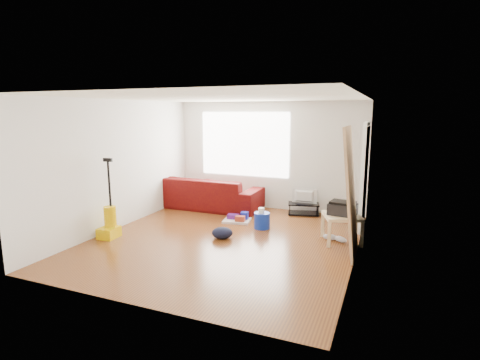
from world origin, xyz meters
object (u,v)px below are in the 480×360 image
at_px(side_table, 342,219).
at_px(sofa, 208,208).
at_px(cleaning_tray, 238,219).
at_px(bucket, 262,228).
at_px(tv_stand, 304,208).
at_px(backpack, 222,238).
at_px(vacuum, 109,223).

bearing_deg(side_table, sofa, 158.93).
bearing_deg(cleaning_tray, bucket, -21.75).
relative_size(tv_stand, side_table, 0.95).
relative_size(bucket, backpack, 0.82).
distance_m(sofa, bucket, 2.00).
bearing_deg(sofa, vacuum, 75.19).
bearing_deg(sofa, cleaning_tray, 143.98).
relative_size(tv_stand, cleaning_tray, 1.26).
bearing_deg(vacuum, bucket, 29.22).
height_order(sofa, cleaning_tray, sofa).
height_order(side_table, vacuum, vacuum).
bearing_deg(bucket, sofa, 148.66).
bearing_deg(tv_stand, cleaning_tray, -151.23).
height_order(cleaning_tray, backpack, cleaning_tray).
height_order(sofa, tv_stand, sofa).
height_order(side_table, backpack, side_table).
distance_m(bucket, cleaning_tray, 0.67).
distance_m(sofa, side_table, 3.52).
relative_size(backpack, vacuum, 0.26).
bearing_deg(sofa, bucket, 148.66).
xyz_separation_m(tv_stand, cleaning_tray, (-1.15, -1.07, -0.08)).
distance_m(tv_stand, bucket, 1.42).
bearing_deg(vacuum, backpack, 16.48).
xyz_separation_m(side_table, cleaning_tray, (-2.17, 0.46, -0.36)).
xyz_separation_m(bucket, vacuum, (-2.40, -1.56, 0.27)).
distance_m(sofa, backpack, 2.26).
height_order(tv_stand, cleaning_tray, tv_stand).
bearing_deg(tv_stand, side_table, -70.47).
bearing_deg(vacuum, cleaning_tray, 41.54).
bearing_deg(side_table, backpack, -162.60).
relative_size(cleaning_tray, vacuum, 0.41).
distance_m(bucket, vacuum, 2.88).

